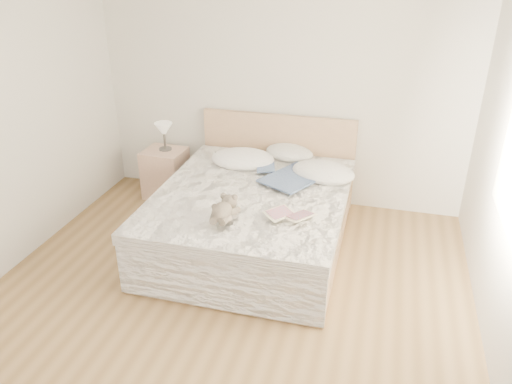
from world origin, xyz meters
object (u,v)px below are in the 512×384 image
table_lamp (164,131)px  photo_book (227,157)px  bed (254,214)px  nightstand (166,173)px  teddy_bear (222,218)px  childrens_book (290,215)px

table_lamp → photo_book: (0.80, -0.19, -0.15)m
bed → nightstand: size_ratio=3.83×
bed → photo_book: 0.80m
photo_book → teddy_bear: (0.39, -1.30, 0.02)m
nightstand → teddy_bear: bearing=-50.8°
bed → table_lamp: bed is taller
childrens_book → table_lamp: bearing=-178.0°
photo_book → teddy_bear: 1.36m
bed → photo_book: (-0.46, 0.57, 0.32)m
nightstand → childrens_book: childrens_book is taller
nightstand → teddy_bear: (1.19, -1.46, 0.37)m
table_lamp → bed: bearing=-31.2°
bed → childrens_book: (0.45, -0.51, 0.32)m
childrens_book → bed: bearing=169.9°
photo_book → teddy_bear: bearing=-100.7°
bed → nightstand: 1.46m
childrens_book → photo_book: bearing=168.7°
table_lamp → childrens_book: table_lamp is taller
bed → teddy_bear: 0.81m
table_lamp → teddy_bear: size_ratio=1.02×
table_lamp → photo_book: 0.83m
bed → nightstand: bed is taller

